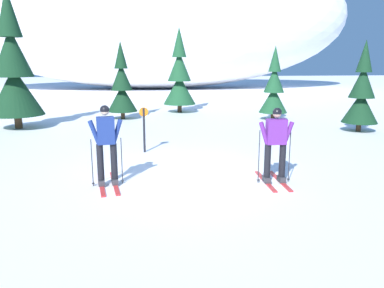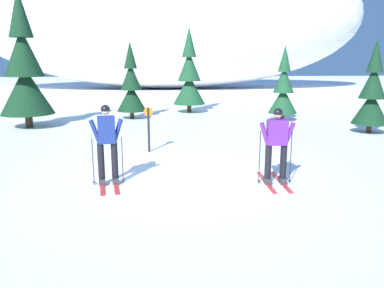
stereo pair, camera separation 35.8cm
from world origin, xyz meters
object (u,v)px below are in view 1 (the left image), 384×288
object	(u,v)px
skier_navy_jacket	(106,145)
pine_tree_far_right	(362,94)
pine_tree_far_left	(13,71)
pine_tree_center_right	(274,89)
pine_tree_center	(179,77)
trail_marker_post	(144,127)
skier_purple_jacket	(276,144)
pine_tree_center_left	(122,87)

from	to	relation	value
skier_navy_jacket	pine_tree_far_right	world-z (taller)	pine_tree_far_right
pine_tree_far_left	pine_tree_center_right	distance (m)	11.46
pine_tree_far_left	pine_tree_far_right	xyz separation A→B (m)	(13.78, -2.41, -0.87)
pine_tree_center_right	pine_tree_far_left	bearing A→B (deg)	-174.82
pine_tree_far_left	pine_tree_center	bearing A→B (deg)	30.71
skier_navy_jacket	pine_tree_center_right	distance (m)	11.51
skier_navy_jacket	trail_marker_post	distance (m)	3.29
trail_marker_post	pine_tree_far_left	bearing A→B (deg)	136.71
pine_tree_far_right	trail_marker_post	world-z (taller)	pine_tree_far_right
pine_tree_center_right	pine_tree_far_right	xyz separation A→B (m)	(2.41, -3.44, 0.04)
pine_tree_center	trail_marker_post	world-z (taller)	pine_tree_center
skier_navy_jacket	skier_purple_jacket	size ratio (longest dim) A/B	1.05
pine_tree_center_left	pine_tree_center	distance (m)	3.64
pine_tree_center	trail_marker_post	distance (m)	9.46
pine_tree_center_left	trail_marker_post	distance (m)	7.24
skier_purple_jacket	skier_navy_jacket	bearing A→B (deg)	175.83
pine_tree_far_right	trail_marker_post	distance (m)	8.94
pine_tree_far_left	pine_tree_center_left	distance (m)	4.81
skier_purple_jacket	pine_tree_far_left	bearing A→B (deg)	134.43
pine_tree_center	pine_tree_far_right	xyz separation A→B (m)	(6.60, -6.67, -0.39)
pine_tree_center_left	pine_tree_center	world-z (taller)	pine_tree_center
skier_navy_jacket	pine_tree_center_right	size ratio (longest dim) A/B	0.53
pine_tree_far_left	pine_tree_center_left	xyz separation A→B (m)	(4.20, 2.20, -0.83)
pine_tree_center	pine_tree_far_left	bearing A→B (deg)	-149.29
skier_navy_jacket	pine_tree_center	bearing A→B (deg)	77.30
skier_navy_jacket	pine_tree_center_right	bearing A→B (deg)	52.59
pine_tree_far_left	pine_tree_center	world-z (taller)	pine_tree_far_left
pine_tree_far_left	pine_tree_center	xyz separation A→B (m)	(7.18, 4.26, -0.48)
pine_tree_far_left	pine_tree_center	size ratio (longest dim) A/B	1.25
pine_tree_center_right	pine_tree_center	bearing A→B (deg)	142.43
skier_navy_jacket	skier_purple_jacket	bearing A→B (deg)	-4.17
skier_navy_jacket	pine_tree_far_right	bearing A→B (deg)	31.22
skier_navy_jacket	pine_tree_center	distance (m)	12.71
skier_navy_jacket	skier_purple_jacket	xyz separation A→B (m)	(3.83, -0.28, -0.02)
skier_purple_jacket	pine_tree_center_left	size ratio (longest dim) A/B	0.48
pine_tree_center	pine_tree_far_right	size ratio (longest dim) A/B	1.26
skier_navy_jacket	pine_tree_far_left	world-z (taller)	pine_tree_far_left
skier_navy_jacket	pine_tree_center_left	world-z (taller)	pine_tree_center_left
pine_tree_center	skier_purple_jacket	bearing A→B (deg)	-85.30
skier_navy_jacket	pine_tree_far_left	distance (m)	9.32
skier_navy_jacket	pine_tree_center	xyz separation A→B (m)	(2.79, 12.36, 0.94)
pine_tree_center_right	trail_marker_post	distance (m)	8.59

